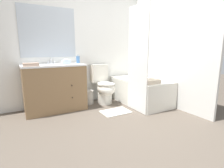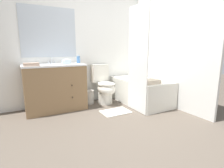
{
  "view_description": "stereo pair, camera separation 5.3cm",
  "coord_description": "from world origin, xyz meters",
  "px_view_note": "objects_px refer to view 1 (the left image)",
  "views": [
    {
      "loc": [
        -1.39,
        -1.97,
        1.14
      ],
      "look_at": [
        0.13,
        0.71,
        0.52
      ],
      "focal_mm": 28.0,
      "sensor_mm": 36.0,
      "label": 1
    },
    {
      "loc": [
        -1.34,
        -2.0,
        1.14
      ],
      "look_at": [
        0.13,
        0.71,
        0.52
      ],
      "focal_mm": 28.0,
      "sensor_mm": 36.0,
      "label": 2
    }
  ],
  "objects_px": {
    "sink_faucet": "(51,62)",
    "bath_towel_folded": "(150,81)",
    "vanity_cabinet": "(55,87)",
    "bath_mat": "(116,112)",
    "bathtub": "(140,91)",
    "soap_dispenser": "(78,59)",
    "tissue_box": "(66,62)",
    "hand_towel_folded": "(31,65)",
    "toilet": "(104,86)",
    "wastebasket": "(88,97)"
  },
  "relations": [
    {
      "from": "sink_faucet",
      "to": "hand_towel_folded",
      "type": "relative_size",
      "value": 0.6
    },
    {
      "from": "bathtub",
      "to": "tissue_box",
      "type": "relative_size",
      "value": 9.42
    },
    {
      "from": "soap_dispenser",
      "to": "wastebasket",
      "type": "bearing_deg",
      "value": 23.48
    },
    {
      "from": "tissue_box",
      "to": "hand_towel_folded",
      "type": "bearing_deg",
      "value": -164.75
    },
    {
      "from": "sink_faucet",
      "to": "wastebasket",
      "type": "distance_m",
      "value": 1.03
    },
    {
      "from": "hand_towel_folded",
      "to": "bath_towel_folded",
      "type": "xyz_separation_m",
      "value": [
        1.93,
        -0.68,
        -0.34
      ]
    },
    {
      "from": "bath_towel_folded",
      "to": "bath_mat",
      "type": "relative_size",
      "value": 0.66
    },
    {
      "from": "toilet",
      "to": "soap_dispenser",
      "type": "height_order",
      "value": "soap_dispenser"
    },
    {
      "from": "soap_dispenser",
      "to": "bath_towel_folded",
      "type": "distance_m",
      "value": 1.43
    },
    {
      "from": "vanity_cabinet",
      "to": "tissue_box",
      "type": "height_order",
      "value": "tissue_box"
    },
    {
      "from": "sink_faucet",
      "to": "bath_towel_folded",
      "type": "bearing_deg",
      "value": -34.49
    },
    {
      "from": "sink_faucet",
      "to": "wastebasket",
      "type": "xyz_separation_m",
      "value": [
        0.68,
        -0.11,
        -0.76
      ]
    },
    {
      "from": "vanity_cabinet",
      "to": "hand_towel_folded",
      "type": "bearing_deg",
      "value": -154.88
    },
    {
      "from": "wastebasket",
      "to": "bath_towel_folded",
      "type": "relative_size",
      "value": 0.81
    },
    {
      "from": "bath_towel_folded",
      "to": "bath_mat",
      "type": "xyz_separation_m",
      "value": [
        -0.62,
        0.18,
        -0.54
      ]
    },
    {
      "from": "tissue_box",
      "to": "bath_towel_folded",
      "type": "xyz_separation_m",
      "value": [
        1.31,
        -0.84,
        -0.36
      ]
    },
    {
      "from": "hand_towel_folded",
      "to": "bath_towel_folded",
      "type": "relative_size",
      "value": 0.7
    },
    {
      "from": "toilet",
      "to": "tissue_box",
      "type": "xyz_separation_m",
      "value": [
        -0.77,
        0.05,
        0.54
      ]
    },
    {
      "from": "sink_faucet",
      "to": "soap_dispenser",
      "type": "height_order",
      "value": "soap_dispenser"
    },
    {
      "from": "sink_faucet",
      "to": "bath_mat",
      "type": "xyz_separation_m",
      "value": [
        0.92,
        -0.88,
        -0.89
      ]
    },
    {
      "from": "bath_towel_folded",
      "to": "soap_dispenser",
      "type": "bearing_deg",
      "value": 141.45
    },
    {
      "from": "toilet",
      "to": "hand_towel_folded",
      "type": "distance_m",
      "value": 1.48
    },
    {
      "from": "toilet",
      "to": "wastebasket",
      "type": "bearing_deg",
      "value": 154.66
    },
    {
      "from": "wastebasket",
      "to": "tissue_box",
      "type": "distance_m",
      "value": 0.9
    },
    {
      "from": "toilet",
      "to": "soap_dispenser",
      "type": "distance_m",
      "value": 0.78
    },
    {
      "from": "toilet",
      "to": "soap_dispenser",
      "type": "xyz_separation_m",
      "value": [
        -0.53,
        0.06,
        0.58
      ]
    },
    {
      "from": "bathtub",
      "to": "tissue_box",
      "type": "xyz_separation_m",
      "value": [
        -1.45,
        0.39,
        0.64
      ]
    },
    {
      "from": "vanity_cabinet",
      "to": "toilet",
      "type": "relative_size",
      "value": 1.34
    },
    {
      "from": "vanity_cabinet",
      "to": "bath_mat",
      "type": "height_order",
      "value": "vanity_cabinet"
    },
    {
      "from": "soap_dispenser",
      "to": "sink_faucet",
      "type": "bearing_deg",
      "value": 156.48
    },
    {
      "from": "bath_towel_folded",
      "to": "toilet",
      "type": "bearing_deg",
      "value": 124.5
    },
    {
      "from": "tissue_box",
      "to": "bath_towel_folded",
      "type": "relative_size",
      "value": 0.42
    },
    {
      "from": "wastebasket",
      "to": "hand_towel_folded",
      "type": "xyz_separation_m",
      "value": [
        -1.06,
        -0.27,
        0.75
      ]
    },
    {
      "from": "soap_dispenser",
      "to": "bath_mat",
      "type": "bearing_deg",
      "value": -56.13
    },
    {
      "from": "bathtub",
      "to": "soap_dispenser",
      "type": "distance_m",
      "value": 1.45
    },
    {
      "from": "wastebasket",
      "to": "tissue_box",
      "type": "xyz_separation_m",
      "value": [
        -0.45,
        -0.1,
        0.77
      ]
    },
    {
      "from": "vanity_cabinet",
      "to": "bathtub",
      "type": "xyz_separation_m",
      "value": [
        1.68,
        -0.41,
        -0.18
      ]
    },
    {
      "from": "sink_faucet",
      "to": "soap_dispenser",
      "type": "relative_size",
      "value": 0.83
    },
    {
      "from": "bath_towel_folded",
      "to": "wastebasket",
      "type": "bearing_deg",
      "value": 132.41
    },
    {
      "from": "wastebasket",
      "to": "bath_towel_folded",
      "type": "xyz_separation_m",
      "value": [
        0.86,
        -0.95,
        0.41
      ]
    },
    {
      "from": "vanity_cabinet",
      "to": "wastebasket",
      "type": "xyz_separation_m",
      "value": [
        0.68,
        0.09,
        -0.3
      ]
    },
    {
      "from": "bathtub",
      "to": "tissue_box",
      "type": "bearing_deg",
      "value": 164.9
    },
    {
      "from": "tissue_box",
      "to": "sink_faucet",
      "type": "bearing_deg",
      "value": 136.64
    },
    {
      "from": "toilet",
      "to": "bath_mat",
      "type": "height_order",
      "value": "toilet"
    },
    {
      "from": "sink_faucet",
      "to": "tissue_box",
      "type": "xyz_separation_m",
      "value": [
        0.23,
        -0.22,
        0.0
      ]
    },
    {
      "from": "sink_faucet",
      "to": "hand_towel_folded",
      "type": "height_order",
      "value": "sink_faucet"
    },
    {
      "from": "wastebasket",
      "to": "soap_dispenser",
      "type": "relative_size",
      "value": 1.61
    },
    {
      "from": "wastebasket",
      "to": "bath_mat",
      "type": "relative_size",
      "value": 0.54
    },
    {
      "from": "vanity_cabinet",
      "to": "bathtub",
      "type": "distance_m",
      "value": 1.74
    },
    {
      "from": "vanity_cabinet",
      "to": "bath_towel_folded",
      "type": "relative_size",
      "value": 3.2
    }
  ]
}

